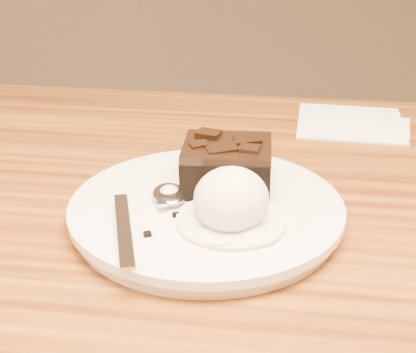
# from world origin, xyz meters

# --- Properties ---
(plate) EXTENTS (0.24, 0.24, 0.02)m
(plate) POSITION_xyz_m (0.03, 0.02, 0.76)
(plate) COLOR silver
(plate) RESTS_ON dining_table
(brownie) EXTENTS (0.08, 0.07, 0.04)m
(brownie) POSITION_xyz_m (0.05, 0.06, 0.79)
(brownie) COLOR black
(brownie) RESTS_ON plate
(ice_cream_scoop) EXTENTS (0.06, 0.07, 0.05)m
(ice_cream_scoop) POSITION_xyz_m (0.06, -0.01, 0.79)
(ice_cream_scoop) COLOR white
(ice_cream_scoop) RESTS_ON plate
(melt_puddle) EXTENTS (0.09, 0.09, 0.00)m
(melt_puddle) POSITION_xyz_m (0.06, -0.01, 0.77)
(melt_puddle) COLOR silver
(melt_puddle) RESTS_ON plate
(spoon) EXTENTS (0.08, 0.17, 0.01)m
(spoon) POSITION_xyz_m (-0.00, 0.02, 0.77)
(spoon) COLOR silver
(spoon) RESTS_ON plate
(napkin) EXTENTS (0.14, 0.14, 0.01)m
(napkin) POSITION_xyz_m (0.18, 0.30, 0.75)
(napkin) COLOR white
(napkin) RESTS_ON dining_table
(crumb_a) EXTENTS (0.01, 0.01, 0.00)m
(crumb_a) POSITION_xyz_m (-0.01, -0.04, 0.77)
(crumb_a) COLOR black
(crumb_a) RESTS_ON plate
(crumb_b) EXTENTS (0.01, 0.01, 0.00)m
(crumb_b) POSITION_xyz_m (-0.00, 0.03, 0.77)
(crumb_b) COLOR black
(crumb_b) RESTS_ON plate
(crumb_c) EXTENTS (0.01, 0.01, 0.00)m
(crumb_c) POSITION_xyz_m (0.01, -0.01, 0.77)
(crumb_c) COLOR black
(crumb_c) RESTS_ON plate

